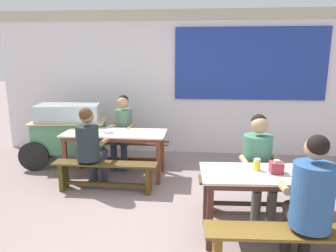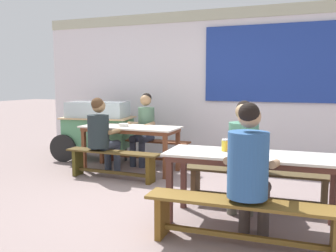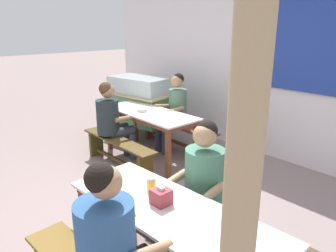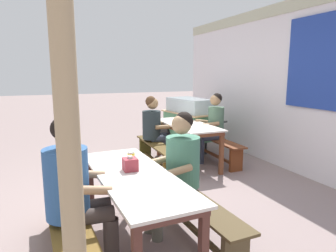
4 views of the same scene
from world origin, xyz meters
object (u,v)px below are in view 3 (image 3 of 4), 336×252
at_px(person_left_back_turned, 112,118).
at_px(person_near_front, 115,247).
at_px(dining_table_far, 149,117).
at_px(person_right_near_table, 200,183).
at_px(dining_table_near, 171,218).
at_px(person_center_facing, 174,108).
at_px(tissue_box, 161,197).
at_px(condiment_jar, 151,185).
at_px(bench_far_back, 177,132).
at_px(bench_near_back, 217,228).
at_px(food_cart, 139,101).
at_px(soup_bowl, 142,110).
at_px(bench_far_front, 118,149).

distance_m(person_left_back_turned, person_near_front, 2.99).
bearing_deg(dining_table_far, person_near_front, -42.58).
bearing_deg(person_right_near_table, dining_table_near, -70.09).
height_order(person_center_facing, person_right_near_table, person_center_facing).
bearing_deg(tissue_box, condiment_jar, 162.60).
bearing_deg(bench_far_back, dining_table_far, -90.07).
relative_size(dining_table_far, person_left_back_turned, 1.32).
xyz_separation_m(bench_near_back, condiment_jar, (-0.26, -0.53, 0.51)).
distance_m(dining_table_far, person_left_back_turned, 0.56).
height_order(food_cart, soup_bowl, food_cart).
height_order(food_cart, tissue_box, food_cart).
height_order(dining_table_far, bench_far_back, dining_table_far).
distance_m(bench_near_back, food_cart, 3.56).
xyz_separation_m(dining_table_far, bench_far_back, (0.00, 0.58, -0.37)).
height_order(dining_table_near, person_near_front, person_near_front).
xyz_separation_m(person_left_back_turned, tissue_box, (2.35, -1.08, 0.11)).
distance_m(condiment_jar, soup_bowl, 2.50).
bearing_deg(condiment_jar, dining_table_near, -10.26).
distance_m(dining_table_far, person_right_near_table, 2.31).
relative_size(person_center_facing, condiment_jar, 9.86).
height_order(bench_near_back, person_near_front, person_near_front).
relative_size(dining_table_far, condiment_jar, 12.64).
height_order(bench_far_front, soup_bowl, soup_bowl).
bearing_deg(dining_table_far, dining_table_near, -35.46).
xyz_separation_m(food_cart, person_left_back_turned, (0.76, -1.05, 0.05)).
xyz_separation_m(bench_far_front, condiment_jar, (1.94, -0.95, 0.52)).
bearing_deg(dining_table_near, soup_bowl, 146.74).
height_order(person_right_near_table, soup_bowl, person_right_near_table).
bearing_deg(person_near_front, person_left_back_turned, 147.71).
relative_size(food_cart, person_right_near_table, 1.35).
height_order(dining_table_far, condiment_jar, condiment_jar).
xyz_separation_m(bench_near_back, food_cart, (-3.18, 1.55, 0.35)).
relative_size(bench_far_front, bench_near_back, 0.87).
bearing_deg(person_right_near_table, person_left_back_turned, 166.06).
distance_m(person_right_near_table, condiment_jar, 0.48).
bearing_deg(person_right_near_table, bench_far_front, 166.37).
bearing_deg(soup_bowl, person_near_front, -40.58).
xyz_separation_m(person_center_facing, condiment_jar, (1.93, -2.04, 0.10)).
distance_m(dining_table_near, tissue_box, 0.17).
relative_size(person_right_near_table, condiment_jar, 9.75).
relative_size(dining_table_near, food_cart, 1.05).
distance_m(bench_far_front, person_near_front, 2.79).
height_order(bench_far_back, soup_bowl, soup_bowl).
relative_size(dining_table_near, person_left_back_turned, 1.45).
relative_size(condiment_jar, soup_bowl, 0.82).
height_order(food_cart, person_left_back_turned, person_left_back_turned).
bearing_deg(condiment_jar, person_near_front, -58.25).
distance_m(bench_far_front, person_right_near_table, 2.14).
bearing_deg(dining_table_near, person_left_back_turned, 156.39).
distance_m(bench_far_front, bench_near_back, 2.24).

